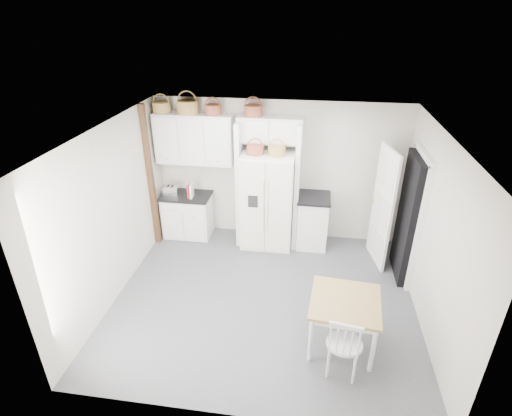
# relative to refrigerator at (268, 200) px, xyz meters

# --- Properties ---
(floor) EXTENTS (4.50, 4.50, 0.00)m
(floor) POSITION_rel_refrigerator_xyz_m (0.15, -1.64, -0.89)
(floor) COLOR #41424C
(floor) RESTS_ON ground
(ceiling) EXTENTS (4.50, 4.50, 0.00)m
(ceiling) POSITION_rel_refrigerator_xyz_m (0.15, -1.64, 1.71)
(ceiling) COLOR white
(ceiling) RESTS_ON wall_back
(wall_back) EXTENTS (4.50, 0.00, 4.50)m
(wall_back) POSITION_rel_refrigerator_xyz_m (0.15, 0.36, 0.41)
(wall_back) COLOR beige
(wall_back) RESTS_ON floor
(wall_left) EXTENTS (0.00, 4.00, 4.00)m
(wall_left) POSITION_rel_refrigerator_xyz_m (-2.10, -1.64, 0.41)
(wall_left) COLOR beige
(wall_left) RESTS_ON floor
(wall_right) EXTENTS (0.00, 4.00, 4.00)m
(wall_right) POSITION_rel_refrigerator_xyz_m (2.40, -1.64, 0.41)
(wall_right) COLOR beige
(wall_right) RESTS_ON floor
(refrigerator) EXTENTS (0.92, 0.74, 1.77)m
(refrigerator) POSITION_rel_refrigerator_xyz_m (0.00, 0.00, 0.00)
(refrigerator) COLOR white
(refrigerator) RESTS_ON floor
(base_cab_left) EXTENTS (0.88, 0.55, 0.81)m
(base_cab_left) POSITION_rel_refrigerator_xyz_m (-1.55, 0.06, -0.48)
(base_cab_left) COLOR white
(base_cab_left) RESTS_ON floor
(base_cab_right) EXTENTS (0.54, 0.64, 0.94)m
(base_cab_right) POSITION_rel_refrigerator_xyz_m (0.82, 0.06, -0.42)
(base_cab_right) COLOR white
(base_cab_right) RESTS_ON floor
(dining_table) EXTENTS (0.94, 0.94, 0.72)m
(dining_table) POSITION_rel_refrigerator_xyz_m (1.27, -2.39, -0.53)
(dining_table) COLOR olive
(dining_table) RESTS_ON floor
(windsor_chair) EXTENTS (0.49, 0.46, 0.89)m
(windsor_chair) POSITION_rel_refrigerator_xyz_m (1.26, -2.85, -0.44)
(windsor_chair) COLOR white
(windsor_chair) RESTS_ON floor
(counter_left) EXTENTS (0.91, 0.59, 0.04)m
(counter_left) POSITION_rel_refrigerator_xyz_m (-1.55, 0.06, -0.06)
(counter_left) COLOR black
(counter_left) RESTS_ON base_cab_left
(counter_right) EXTENTS (0.58, 0.68, 0.04)m
(counter_right) POSITION_rel_refrigerator_xyz_m (0.82, 0.06, 0.08)
(counter_right) COLOR black
(counter_right) RESTS_ON base_cab_right
(toaster) EXTENTS (0.29, 0.18, 0.19)m
(toaster) POSITION_rel_refrigerator_xyz_m (-1.82, 0.01, 0.06)
(toaster) COLOR silver
(toaster) RESTS_ON counter_left
(cookbook_red) EXTENTS (0.06, 0.17, 0.25)m
(cookbook_red) POSITION_rel_refrigerator_xyz_m (-1.44, -0.02, 0.09)
(cookbook_red) COLOR maroon
(cookbook_red) RESTS_ON counter_left
(cookbook_cream) EXTENTS (0.05, 0.18, 0.26)m
(cookbook_cream) POSITION_rel_refrigerator_xyz_m (-1.41, -0.02, 0.09)
(cookbook_cream) COLOR silver
(cookbook_cream) RESTS_ON counter_left
(basket_upper_a) EXTENTS (0.32, 0.32, 0.18)m
(basket_upper_a) POSITION_rel_refrigerator_xyz_m (-1.90, 0.19, 1.55)
(basket_upper_a) COLOR olive
(basket_upper_a) RESTS_ON upper_cabinet
(basket_upper_b) EXTENTS (0.37, 0.37, 0.22)m
(basket_upper_b) POSITION_rel_refrigerator_xyz_m (-1.43, 0.19, 1.57)
(basket_upper_b) COLOR olive
(basket_upper_b) RESTS_ON upper_cabinet
(basket_upper_c) EXTENTS (0.29, 0.29, 0.16)m
(basket_upper_c) POSITION_rel_refrigerator_xyz_m (-0.98, 0.19, 1.55)
(basket_upper_c) COLOR maroon
(basket_upper_c) RESTS_ON upper_cabinet
(basket_bridge_a) EXTENTS (0.32, 0.32, 0.18)m
(basket_bridge_a) POSITION_rel_refrigerator_xyz_m (-0.29, 0.19, 1.55)
(basket_bridge_a) COLOR maroon
(basket_bridge_a) RESTS_ON bridge_cabinet
(basket_fridge_a) EXTENTS (0.29, 0.29, 0.15)m
(basket_fridge_a) POSITION_rel_refrigerator_xyz_m (-0.22, -0.10, 0.96)
(basket_fridge_a) COLOR maroon
(basket_fridge_a) RESTS_ON refrigerator
(basket_fridge_b) EXTENTS (0.29, 0.29, 0.16)m
(basket_fridge_b) POSITION_rel_refrigerator_xyz_m (0.15, -0.10, 0.96)
(basket_fridge_b) COLOR olive
(basket_fridge_b) RESTS_ON refrigerator
(upper_cabinet) EXTENTS (1.40, 0.34, 0.90)m
(upper_cabinet) POSITION_rel_refrigerator_xyz_m (-1.35, 0.19, 1.01)
(upper_cabinet) COLOR white
(upper_cabinet) RESTS_ON wall_back
(bridge_cabinet) EXTENTS (1.12, 0.34, 0.45)m
(bridge_cabinet) POSITION_rel_refrigerator_xyz_m (0.00, 0.19, 1.24)
(bridge_cabinet) COLOR white
(bridge_cabinet) RESTS_ON wall_back
(fridge_panel_left) EXTENTS (0.08, 0.60, 2.30)m
(fridge_panel_left) POSITION_rel_refrigerator_xyz_m (-0.51, 0.06, 0.26)
(fridge_panel_left) COLOR white
(fridge_panel_left) RESTS_ON floor
(fridge_panel_right) EXTENTS (0.08, 0.60, 2.30)m
(fridge_panel_right) POSITION_rel_refrigerator_xyz_m (0.51, 0.06, 0.26)
(fridge_panel_right) COLOR white
(fridge_panel_right) RESTS_ON floor
(trim_post) EXTENTS (0.09, 0.09, 2.60)m
(trim_post) POSITION_rel_refrigerator_xyz_m (-2.05, -0.29, 0.41)
(trim_post) COLOR black
(trim_post) RESTS_ON floor
(doorway_void) EXTENTS (0.18, 0.85, 2.05)m
(doorway_void) POSITION_rel_refrigerator_xyz_m (2.31, -0.64, 0.14)
(doorway_void) COLOR black
(doorway_void) RESTS_ON floor
(door_slab) EXTENTS (0.21, 0.79, 2.05)m
(door_slab) POSITION_rel_refrigerator_xyz_m (1.95, -0.30, 0.14)
(door_slab) COLOR white
(door_slab) RESTS_ON floor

